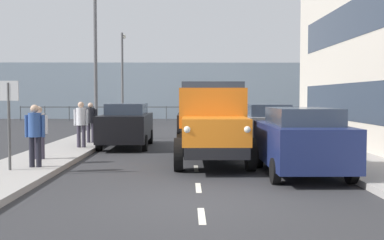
# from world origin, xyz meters

# --- Properties ---
(ground_plane) EXTENTS (80.00, 80.00, 0.00)m
(ground_plane) POSITION_xyz_m (0.00, -11.07, 0.00)
(ground_plane) COLOR #2D2D30
(sidewalk_left) EXTENTS (2.13, 38.39, 0.15)m
(sidewalk_left) POSITION_xyz_m (-4.66, -11.07, 0.07)
(sidewalk_left) COLOR #9E9993
(sidewalk_left) RESTS_ON ground_plane
(sidewalk_right) EXTENTS (2.13, 38.39, 0.15)m
(sidewalk_right) POSITION_xyz_m (4.66, -11.07, 0.07)
(sidewalk_right) COLOR #9E9993
(sidewalk_right) RESTS_ON ground_plane
(road_centreline_markings) EXTENTS (0.12, 35.08, 0.01)m
(road_centreline_markings) POSITION_xyz_m (0.00, -10.88, 0.00)
(road_centreline_markings) COLOR silver
(road_centreline_markings) RESTS_ON ground_plane
(sea_horizon) EXTENTS (80.00, 0.80, 5.00)m
(sea_horizon) POSITION_xyz_m (0.00, -33.26, 2.50)
(sea_horizon) COLOR #8C9EAD
(sea_horizon) RESTS_ON ground_plane
(seawall_railing) EXTENTS (28.08, 0.08, 1.20)m
(seawall_railing) POSITION_xyz_m (-0.00, -29.66, 0.92)
(seawall_railing) COLOR #4C5156
(seawall_railing) RESTS_ON ground_plane
(truck_vintage_orange) EXTENTS (2.17, 5.64, 2.43)m
(truck_vintage_orange) POSITION_xyz_m (-0.49, -4.87, 1.18)
(truck_vintage_orange) COLOR black
(truck_vintage_orange) RESTS_ON ground_plane
(car_navy_kerbside_near) EXTENTS (1.93, 4.03, 1.72)m
(car_navy_kerbside_near) POSITION_xyz_m (-2.65, -2.93, 0.90)
(car_navy_kerbside_near) COLOR navy
(car_navy_kerbside_near) RESTS_ON ground_plane
(car_grey_kerbside_1) EXTENTS (1.82, 3.85, 1.72)m
(car_grey_kerbside_1) POSITION_xyz_m (-2.65, -8.26, 0.89)
(car_grey_kerbside_1) COLOR slate
(car_grey_kerbside_1) RESTS_ON ground_plane
(car_black_oppositeside_0) EXTENTS (1.86, 4.17, 1.72)m
(car_black_oppositeside_0) POSITION_xyz_m (2.65, -9.53, 0.90)
(car_black_oppositeside_0) COLOR black
(car_black_oppositeside_0) RESTS_ON ground_plane
(pedestrian_near_railing) EXTENTS (0.53, 0.34, 1.64)m
(pedestrian_near_railing) POSITION_xyz_m (4.24, -3.36, 1.11)
(pedestrian_near_railing) COLOR black
(pedestrian_near_railing) RESTS_ON sidewalk_right
(pedestrian_with_bag) EXTENTS (0.53, 0.34, 1.57)m
(pedestrian_with_bag) POSITION_xyz_m (4.64, -4.94, 1.07)
(pedestrian_with_bag) COLOR #383342
(pedestrian_with_bag) RESTS_ON sidewalk_right
(pedestrian_in_dark_coat) EXTENTS (0.53, 0.34, 1.66)m
(pedestrian_in_dark_coat) POSITION_xyz_m (4.12, -8.12, 1.12)
(pedestrian_in_dark_coat) COLOR #383342
(pedestrian_in_dark_coat) RESTS_ON sidewalk_right
(pedestrian_couple_a) EXTENTS (0.53, 0.34, 1.61)m
(pedestrian_couple_a) POSITION_xyz_m (4.14, -9.90, 1.09)
(pedestrian_couple_a) COLOR #383342
(pedestrian_couple_a) RESTS_ON sidewalk_right
(lamp_post_promenade) EXTENTS (0.32, 1.14, 6.84)m
(lamp_post_promenade) POSITION_xyz_m (4.48, -12.93, 4.20)
(lamp_post_promenade) COLOR #59595B
(lamp_post_promenade) RESTS_ON sidewalk_right
(lamp_post_far) EXTENTS (0.32, 1.14, 6.30)m
(lamp_post_far) POSITION_xyz_m (4.82, -24.15, 3.91)
(lamp_post_far) COLOR #59595B
(lamp_post_far) RESTS_ON sidewalk_right
(street_sign) EXTENTS (0.50, 0.07, 2.25)m
(street_sign) POSITION_xyz_m (4.73, -2.88, 1.68)
(street_sign) COLOR #4C4C4C
(street_sign) RESTS_ON sidewalk_right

